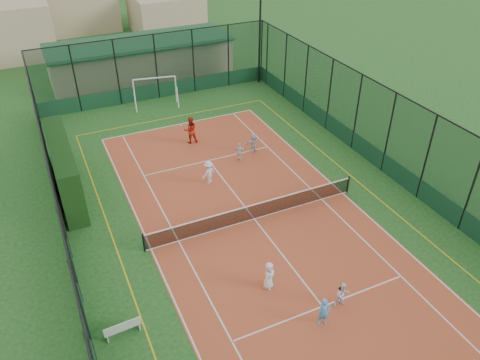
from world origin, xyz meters
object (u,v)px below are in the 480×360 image
object	(u,v)px
floodlight_ne	(260,33)
child_near_right	(342,295)
clubhouse	(141,59)
futsal_goal_far	(155,91)
child_far_left	(209,172)
child_far_right	(240,152)
child_near_mid	(324,312)
white_bench	(122,327)
child_far_back	(253,143)
child_near_left	(269,275)
coach	(190,130)

from	to	relation	value
floodlight_ne	child_near_right	xyz separation A→B (m)	(-7.88, -23.24, -3.50)
floodlight_ne	child_near_right	distance (m)	24.79
clubhouse	futsal_goal_far	world-z (taller)	clubhouse
clubhouse	child_near_right	xyz separation A→B (m)	(0.72, -28.64, -0.95)
child_far_left	child_far_right	world-z (taller)	child_far_left
child_near_right	clubhouse	bearing A→B (deg)	96.27
child_near_mid	child_far_right	world-z (taller)	child_near_mid
child_near_mid	child_far_right	distance (m)	12.93
white_bench	child_far_left	xyz separation A→B (m)	(6.91, 8.39, 0.32)
floodlight_ne	child_near_mid	world-z (taller)	floodlight_ne
child_far_right	child_far_back	size ratio (longest dim) A/B	0.93
floodlight_ne	child_near_left	distance (m)	23.64
clubhouse	child_near_mid	xyz separation A→B (m)	(-0.49, -29.10, -0.90)
coach	child_near_left	bearing A→B (deg)	93.07
child_near_left	coach	bearing A→B (deg)	45.59
child_near_left	child_far_back	size ratio (longest dim) A/B	1.06
floodlight_ne	futsal_goal_far	distance (m)	9.68
white_bench	futsal_goal_far	world-z (taller)	futsal_goal_far
floodlight_ne	coach	world-z (taller)	floodlight_ne
floodlight_ne	child_near_left	world-z (taller)	floodlight_ne
floodlight_ne	child_near_mid	distance (m)	25.62
child_far_left	child_far_back	distance (m)	4.43
child_far_right	coach	size ratio (longest dim) A/B	0.66
floodlight_ne	coach	bearing A→B (deg)	-139.40
futsal_goal_far	child_near_left	size ratio (longest dim) A/B	2.39
child_far_back	coach	xyz separation A→B (m)	(-3.18, 2.82, 0.27)
child_near_left	child_far_left	size ratio (longest dim) A/B	0.96
futsal_goal_far	clubhouse	bearing A→B (deg)	95.47
floodlight_ne	futsal_goal_far	bearing A→B (deg)	-175.71
clubhouse	child_near_left	size ratio (longest dim) A/B	11.19
futsal_goal_far	coach	world-z (taller)	futsal_goal_far
floodlight_ne	child_far_right	distance (m)	13.40
child_near_mid	child_near_right	distance (m)	1.30
futsal_goal_far	child_far_left	xyz separation A→B (m)	(-0.34, -11.81, -0.33)
child_near_left	child_near_right	bearing A→B (deg)	-82.49
child_near_left	child_far_back	distance (m)	11.64
child_near_left	child_near_right	distance (m)	3.13
white_bench	child_far_back	size ratio (longest dim) A/B	1.12
white_bench	child_far_left	size ratio (longest dim) A/B	1.01
child_near_right	child_near_left	bearing A→B (deg)	141.08
coach	child_near_right	bearing A→B (deg)	102.06
floodlight_ne	coach	distance (m)	12.01
child_near_left	floodlight_ne	bearing A→B (deg)	25.58
child_near_mid	child_far_right	bearing A→B (deg)	90.46
clubhouse	child_near_mid	size ratio (longest dim) A/B	11.49
futsal_goal_far	child_near_mid	bearing A→B (deg)	-79.21
white_bench	coach	world-z (taller)	coach
child_near_left	child_far_right	size ratio (longest dim) A/B	1.14
floodlight_ne	child_near_right	bearing A→B (deg)	-108.73
child_near_mid	child_near_left	bearing A→B (deg)	122.22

